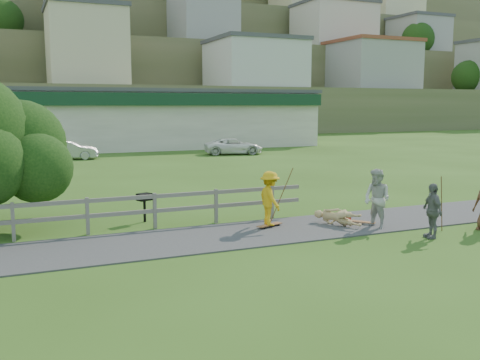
% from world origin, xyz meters
% --- Properties ---
extents(ground, '(260.00, 260.00, 0.00)m').
position_xyz_m(ground, '(0.00, 0.00, 0.00)').
color(ground, '#315317').
rests_on(ground, ground).
extents(path, '(34.00, 3.00, 0.04)m').
position_xyz_m(path, '(0.00, 1.50, 0.02)').
color(path, '#363638').
rests_on(path, ground).
extents(fence, '(15.05, 0.10, 1.10)m').
position_xyz_m(fence, '(-4.62, 3.30, 0.72)').
color(fence, '#67645B').
rests_on(fence, ground).
extents(strip_mall, '(32.50, 10.75, 5.10)m').
position_xyz_m(strip_mall, '(4.00, 34.94, 2.58)').
color(strip_mall, '#BCB2A5').
rests_on(strip_mall, ground).
extents(hillside, '(220.00, 67.00, 47.50)m').
position_xyz_m(hillside, '(0.00, 91.31, 14.41)').
color(hillside, '#505733').
rests_on(hillside, ground).
extents(skater_rider, '(0.63, 1.08, 1.67)m').
position_xyz_m(skater_rider, '(1.26, 1.97, 0.83)').
color(skater_rider, gold).
rests_on(skater_rider, ground).
extents(skater_fallen, '(1.60, 1.01, 0.58)m').
position_xyz_m(skater_fallen, '(3.31, 1.36, 0.29)').
color(skater_fallen, tan).
rests_on(skater_fallen, ground).
extents(spectator_a, '(0.86, 1.02, 1.84)m').
position_xyz_m(spectator_a, '(4.21, 0.59, 0.92)').
color(spectator_a, '#B7B8B4').
rests_on(spectator_a, ground).
extents(spectator_b, '(0.60, 0.99, 1.57)m').
position_xyz_m(spectator_b, '(4.96, -0.93, 0.79)').
color(spectator_b, slate).
rests_on(spectator_b, ground).
extents(car_silver, '(4.00, 2.15, 1.25)m').
position_xyz_m(car_silver, '(-2.27, 26.17, 0.63)').
color(car_silver, '#ADAFB5').
rests_on(car_silver, ground).
extents(car_white, '(4.74, 2.86, 1.23)m').
position_xyz_m(car_white, '(9.63, 25.16, 0.62)').
color(car_white, white).
rests_on(car_white, ground).
extents(bbq, '(0.52, 0.47, 0.94)m').
position_xyz_m(bbq, '(-2.08, 4.34, 0.47)').
color(bbq, black).
rests_on(bbq, ground).
extents(longboard_rider, '(0.95, 0.54, 0.10)m').
position_xyz_m(longboard_rider, '(1.26, 1.97, 0.05)').
color(longboard_rider, brown).
rests_on(longboard_rider, ground).
extents(longboard_fallen, '(0.76, 0.87, 0.10)m').
position_xyz_m(longboard_fallen, '(4.11, 1.26, 0.05)').
color(longboard_fallen, brown).
rests_on(longboard_fallen, ground).
extents(helmet, '(0.27, 0.27, 0.27)m').
position_xyz_m(helmet, '(3.91, 1.71, 0.14)').
color(helmet, '#A30906').
rests_on(helmet, ground).
extents(pole_rider, '(0.03, 0.03, 1.96)m').
position_xyz_m(pole_rider, '(1.86, 2.37, 0.98)').
color(pole_rider, brown).
rests_on(pole_rider, ground).
extents(pole_spec_left, '(0.03, 0.03, 1.67)m').
position_xyz_m(pole_spec_left, '(5.80, -0.41, 0.84)').
color(pole_spec_left, brown).
rests_on(pole_spec_left, ground).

